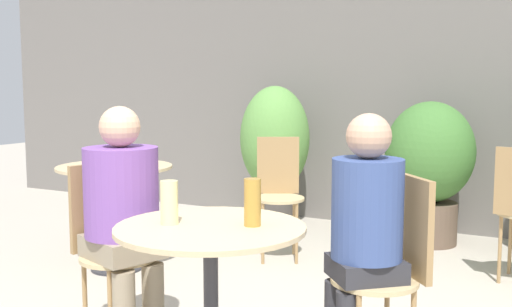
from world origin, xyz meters
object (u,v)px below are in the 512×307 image
seated_person_0 (364,223)px  cafe_table_far (115,186)px  bistro_chair_0 (394,259)px  cafe_table_near (211,264)px  beer_glass_0 (252,202)px  bistro_chair_2 (278,185)px  beer_glass_1 (169,203)px  seated_person_1 (124,208)px  potted_plant_0 (275,146)px  bistro_chair_1 (109,236)px  potted_plant_1 (429,163)px

seated_person_0 → cafe_table_far: bearing=-152.3°
bistro_chair_0 → seated_person_0: 0.22m
cafe_table_near → seated_person_0: (0.50, 0.43, 0.13)m
beer_glass_0 → seated_person_0: bearing=45.4°
cafe_table_near → cafe_table_far: 1.99m
bistro_chair_2 → beer_glass_1: bearing=-104.5°
cafe_table_far → seated_person_1: (0.93, -1.03, 0.12)m
seated_person_0 → beer_glass_1: 0.83m
bistro_chair_0 → beer_glass_0: 0.70m
seated_person_1 → beer_glass_1: size_ratio=6.79×
cafe_table_far → seated_person_0: (2.05, -0.82, 0.12)m
cafe_table_far → potted_plant_0: size_ratio=0.62×
bistro_chair_1 → beer_glass_0: bearing=-82.6°
cafe_table_far → seated_person_0: seated_person_0 is taller
beer_glass_0 → bistro_chair_2: bearing=112.2°
bistro_chair_0 → potted_plant_1: bearing=147.1°
potted_plant_1 → bistro_chair_1: bearing=-110.9°
beer_glass_0 → potted_plant_0: 3.15m
bistro_chair_0 → seated_person_1: size_ratio=0.76×
potted_plant_0 → cafe_table_far: bearing=-104.2°
bistro_chair_1 → bistro_chair_2: same height
bistro_chair_0 → beer_glass_0: bearing=-86.3°
bistro_chair_1 → seated_person_0: seated_person_0 is taller
cafe_table_near → bistro_chair_1: bearing=160.6°
seated_person_1 → cafe_table_near: bearing=-90.0°
cafe_table_far → potted_plant_1: bearing=43.5°
cafe_table_near → beer_glass_0: beer_glass_0 is taller
bistro_chair_1 → cafe_table_far: bearing=58.3°
bistro_chair_2 → cafe_table_far: bearing=-164.9°
cafe_table_far → seated_person_0: size_ratio=0.68×
seated_person_0 → seated_person_1: 1.14m
bistro_chair_0 → bistro_chair_1: 1.39m
bistro_chair_2 → potted_plant_0: 1.02m
seated_person_0 → beer_glass_1: size_ratio=6.68×
bistro_chair_0 → cafe_table_far: bearing=-149.2°
potted_plant_1 → seated_person_1: bearing=-108.0°
bistro_chair_1 → seated_person_0: bearing=-63.2°
bistro_chair_2 → seated_person_0: 2.02m
potted_plant_0 → bistro_chair_1: bearing=-82.4°
cafe_table_far → bistro_chair_1: bistro_chair_1 is taller
beer_glass_1 → cafe_table_far: bearing=136.9°
seated_person_0 → seated_person_1: seated_person_1 is taller
cafe_table_near → bistro_chair_0: bistro_chair_0 is taller
bistro_chair_0 → potted_plant_0: 2.99m
cafe_table_near → potted_plant_1: potted_plant_1 is taller
cafe_table_far → seated_person_0: 2.21m
bistro_chair_0 → bistro_chair_2: bearing=178.8°
bistro_chair_0 → potted_plant_1: size_ratio=0.77×
cafe_table_near → seated_person_1: (-0.62, 0.22, 0.13)m
bistro_chair_0 → beer_glass_1: (-0.77, -0.58, 0.28)m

